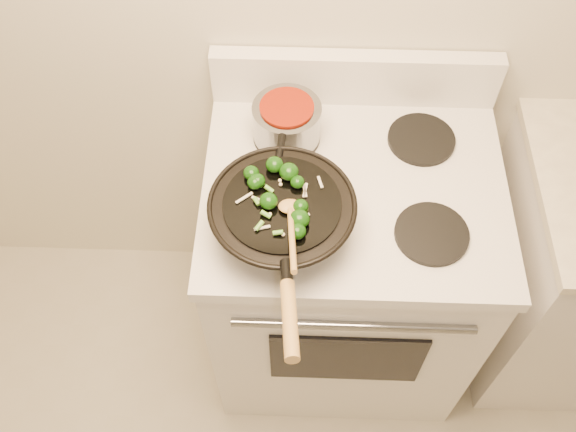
{
  "coord_description": "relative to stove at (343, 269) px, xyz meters",
  "views": [
    {
      "loc": [
        -0.32,
        0.18,
        2.23
      ],
      "look_at": [
        -0.35,
        1.0,
        1.01
      ],
      "focal_mm": 40.0,
      "sensor_mm": 36.0,
      "label": 1
    }
  ],
  "objects": [
    {
      "name": "wok",
      "position": [
        -0.18,
        -0.16,
        0.52
      ],
      "size": [
        0.35,
        0.57,
        0.17
      ],
      "color": "black",
      "rests_on": "stove"
    },
    {
      "name": "wooden_spoon",
      "position": [
        -0.16,
        -0.23,
        0.6
      ],
      "size": [
        0.06,
        0.24,
        0.09
      ],
      "color": "#AA8242",
      "rests_on": "wok"
    },
    {
      "name": "stove",
      "position": [
        0.0,
        0.0,
        0.0
      ],
      "size": [
        0.78,
        0.67,
        1.08
      ],
      "color": "silver",
      "rests_on": "ground"
    },
    {
      "name": "saucepan",
      "position": [
        -0.18,
        0.15,
        0.52
      ],
      "size": [
        0.18,
        0.29,
        0.11
      ],
      "color": "gray",
      "rests_on": "stove"
    },
    {
      "name": "stirfry",
      "position": [
        -0.19,
        -0.13,
        0.58
      ],
      "size": [
        0.2,
        0.22,
        0.04
      ],
      "color": "#0F3708",
      "rests_on": "wok"
    }
  ]
}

